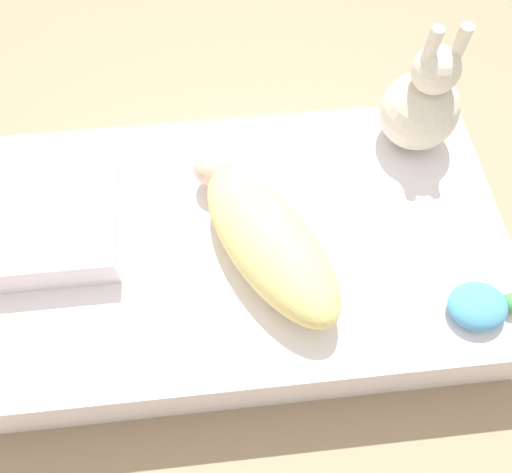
{
  "coord_description": "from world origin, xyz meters",
  "views": [
    {
      "loc": [
        -0.03,
        -0.62,
        1.35
      ],
      "look_at": [
        0.03,
        -0.04,
        0.27
      ],
      "focal_mm": 35.0,
      "sensor_mm": 36.0,
      "label": 1
    }
  ],
  "objects_px": {
    "swaddled_baby": "(266,238)",
    "bunny_plush": "(422,104)",
    "pillow": "(44,220)",
    "turtle_plush": "(481,306)"
  },
  "relations": [
    {
      "from": "swaddled_baby",
      "to": "pillow",
      "type": "relative_size",
      "value": 1.47
    },
    {
      "from": "pillow",
      "to": "turtle_plush",
      "type": "xyz_separation_m",
      "value": [
        1.03,
        -0.33,
        -0.02
      ]
    },
    {
      "from": "swaddled_baby",
      "to": "bunny_plush",
      "type": "relative_size",
      "value": 1.48
    },
    {
      "from": "bunny_plush",
      "to": "turtle_plush",
      "type": "bearing_deg",
      "value": -86.89
    },
    {
      "from": "swaddled_baby",
      "to": "turtle_plush",
      "type": "distance_m",
      "value": 0.52
    },
    {
      "from": "pillow",
      "to": "turtle_plush",
      "type": "distance_m",
      "value": 1.08
    },
    {
      "from": "swaddled_baby",
      "to": "bunny_plush",
      "type": "distance_m",
      "value": 0.56
    },
    {
      "from": "swaddled_baby",
      "to": "bunny_plush",
      "type": "xyz_separation_m",
      "value": [
        0.45,
        0.33,
        0.05
      ]
    },
    {
      "from": "pillow",
      "to": "bunny_plush",
      "type": "xyz_separation_m",
      "value": [
        1.0,
        0.21,
        0.08
      ]
    },
    {
      "from": "swaddled_baby",
      "to": "bunny_plush",
      "type": "height_order",
      "value": "bunny_plush"
    }
  ]
}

